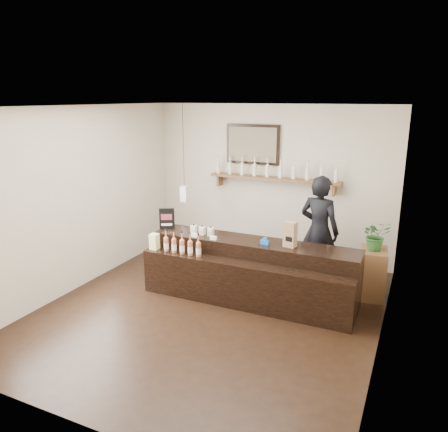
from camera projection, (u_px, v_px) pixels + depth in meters
ground at (210, 310)px, 6.17m from camera, size 5.00×5.00×0.00m
room_shell at (209, 192)px, 5.72m from camera, size 5.00×5.00×5.00m
back_wall_decor at (260, 163)px, 7.85m from camera, size 2.66×0.96×1.69m
counter at (249, 273)px, 6.43m from camera, size 3.13×0.84×1.02m
promo_sign at (167, 219)px, 6.95m from camera, size 0.22×0.13×0.34m
paper_bag at (290, 234)px, 6.11m from camera, size 0.19×0.15×0.36m
tape_dispenser at (265, 242)px, 6.24m from camera, size 0.13×0.07×0.11m
side_cabinet at (372, 273)px, 6.50m from camera, size 0.43×0.56×0.75m
potted_plant at (376, 235)px, 6.34m from camera, size 0.52×0.50×0.44m
shopkeeper at (319, 224)px, 6.81m from camera, size 0.82×0.63×2.00m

